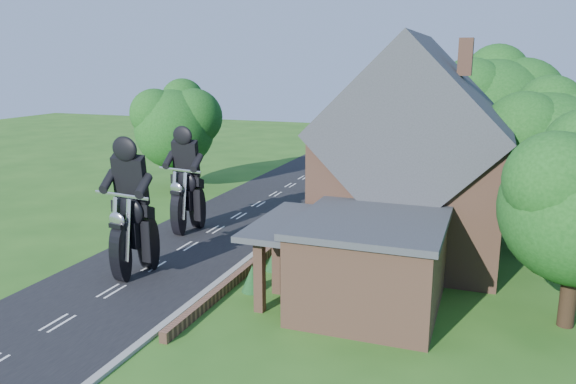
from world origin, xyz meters
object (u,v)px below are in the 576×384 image
(annex, at_px, (367,262))
(motorcycle_lead, at_px, (135,255))
(garden_wall, at_px, (282,240))
(house, at_px, (413,164))
(motorcycle_follow, at_px, (188,216))

(annex, distance_m, motorcycle_lead, 10.01)
(garden_wall, relative_size, motorcycle_lead, 11.31)
(house, height_order, motorcycle_follow, house)
(house, height_order, annex, house)
(house, bearing_deg, motorcycle_lead, -145.89)
(motorcycle_follow, bearing_deg, motorcycle_lead, 108.84)
(motorcycle_follow, bearing_deg, annex, 160.60)
(house, xyz_separation_m, motorcycle_follow, (-11.69, -0.80, -3.48))
(garden_wall, distance_m, motorcycle_lead, 7.61)
(garden_wall, relative_size, motorcycle_follow, 11.89)
(annex, xyz_separation_m, motorcycle_lead, (-9.97, -0.37, -0.86))
(motorcycle_lead, relative_size, motorcycle_follow, 1.05)
(motorcycle_follow, bearing_deg, garden_wall, -173.01)
(house, distance_m, motorcycle_lead, 13.25)
(garden_wall, distance_m, motorcycle_follow, 5.54)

